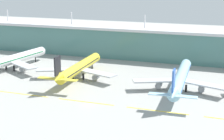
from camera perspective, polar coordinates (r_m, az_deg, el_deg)
ground_plane at (r=165.29m, az=-3.69°, el=-5.58°), size 600.00×600.00×0.00m
terminal_building at (r=258.94m, az=5.47°, el=4.46°), size 288.00×34.00×31.20m
airliner_nearest at (r=232.22m, az=-15.71°, el=1.54°), size 48.43×69.60×18.90m
airliner_near_middle at (r=205.53m, az=-5.27°, el=0.36°), size 48.76×64.16×18.90m
airliner_far_middle at (r=186.92m, az=10.80°, el=-1.31°), size 48.73×71.31×18.90m
taxiway_stripe_mid_west at (r=185.00m, az=-13.90°, el=-3.74°), size 28.00×0.70×0.04m
taxiway_stripe_centre at (r=169.30m, az=-4.18°, el=-5.07°), size 28.00×0.70×0.04m
taxiway_stripe_mid_east at (r=159.41m, az=7.16°, el=-6.44°), size 28.00×0.70×0.04m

